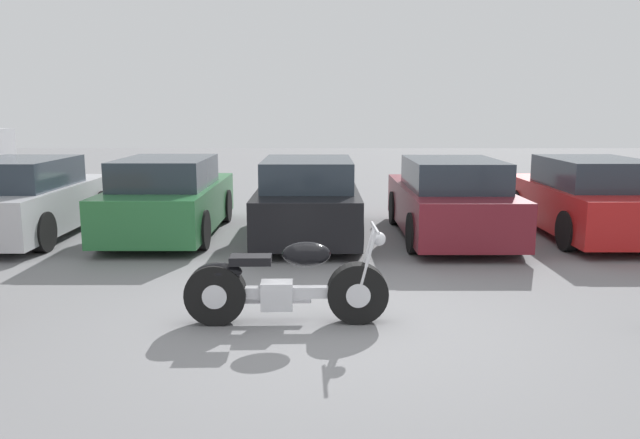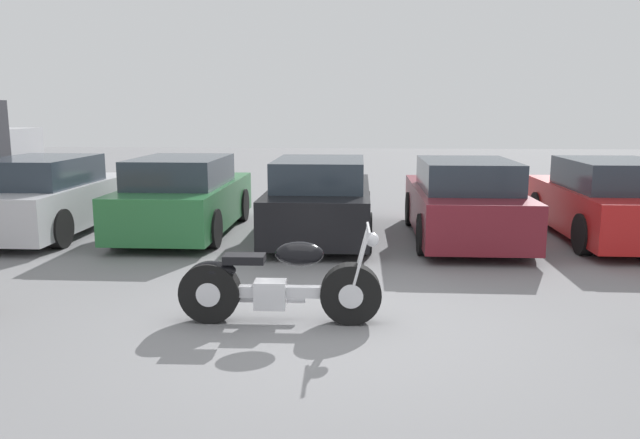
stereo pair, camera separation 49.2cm
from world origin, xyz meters
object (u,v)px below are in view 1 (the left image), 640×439
object	(u,v)px
parked_car_silver	(29,200)
parked_car_black	(310,200)
parked_car_maroon	(452,201)
motorcycle	(287,286)
parked_car_red	(590,200)
parked_car_green	(172,199)

from	to	relation	value
parked_car_silver	parked_car_black	bearing A→B (deg)	-0.25
parked_car_silver	parked_car_maroon	distance (m)	7.57
motorcycle	parked_car_red	xyz separation A→B (m)	(5.21, 4.68, 0.25)
motorcycle	parked_car_silver	bearing A→B (deg)	136.71
motorcycle	parked_car_silver	world-z (taller)	parked_car_silver
parked_car_maroon	parked_car_red	distance (m)	2.53
parked_car_black	parked_car_red	xyz separation A→B (m)	(5.05, 0.11, 0.00)
parked_car_maroon	parked_car_red	xyz separation A→B (m)	(2.52, 0.17, 0.00)
parked_car_silver	motorcycle	bearing A→B (deg)	-43.29
parked_car_silver	parked_car_green	world-z (taller)	same
parked_car_silver	parked_car_red	bearing A→B (deg)	0.48
parked_car_black	parked_car_silver	bearing A→B (deg)	179.75
parked_car_silver	parked_car_black	size ratio (longest dim) A/B	1.00
motorcycle	parked_car_green	distance (m)	5.33
motorcycle	parked_car_black	bearing A→B (deg)	87.94
motorcycle	parked_car_black	distance (m)	4.59
parked_car_green	parked_car_maroon	distance (m)	5.05
parked_car_silver	parked_car_green	size ratio (longest dim) A/B	1.00
parked_car_green	parked_car_red	world-z (taller)	same
parked_car_green	parked_car_black	size ratio (longest dim) A/B	1.00
parked_car_black	parked_car_maroon	size ratio (longest dim) A/B	1.00
parked_car_silver	parked_car_maroon	size ratio (longest dim) A/B	1.00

